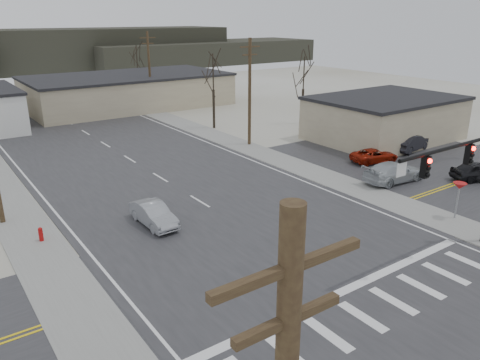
# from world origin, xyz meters

# --- Properties ---
(ground) EXTENTS (140.00, 140.00, 0.00)m
(ground) POSITION_xyz_m (0.00, 0.00, 0.00)
(ground) COLOR silver
(ground) RESTS_ON ground
(main_road) EXTENTS (18.00, 110.00, 0.05)m
(main_road) POSITION_xyz_m (0.00, 15.00, 0.02)
(main_road) COLOR #2A2A2D
(main_road) RESTS_ON ground
(cross_road) EXTENTS (90.00, 10.00, 0.04)m
(cross_road) POSITION_xyz_m (0.00, 0.00, 0.02)
(cross_road) COLOR #2A2A2D
(cross_road) RESTS_ON ground
(parking_lot) EXTENTS (18.00, 20.00, 0.03)m
(parking_lot) POSITION_xyz_m (20.00, 6.00, 0.02)
(parking_lot) COLOR #2A2A2D
(parking_lot) RESTS_ON ground
(sidewalk_right) EXTENTS (3.00, 90.00, 0.06)m
(sidewalk_right) POSITION_xyz_m (10.60, 20.00, 0.03)
(sidewalk_right) COLOR gray
(sidewalk_right) RESTS_ON ground
(traffic_signal_mast) EXTENTS (8.95, 0.43, 7.20)m
(traffic_signal_mast) POSITION_xyz_m (7.89, -6.20, 4.67)
(traffic_signal_mast) COLOR black
(traffic_signal_mast) RESTS_ON ground
(fire_hydrant) EXTENTS (0.24, 0.24, 0.87)m
(fire_hydrant) POSITION_xyz_m (-10.20, 8.00, 0.45)
(fire_hydrant) COLOR #A50C0C
(fire_hydrant) RESTS_ON ground
(yield_sign) EXTENTS (0.80, 0.80, 2.35)m
(yield_sign) POSITION_xyz_m (11.50, -3.50, 2.07)
(yield_sign) COLOR gray
(yield_sign) RESTS_ON ground
(building_right_far) EXTENTS (26.30, 14.30, 4.30)m
(building_right_far) POSITION_xyz_m (10.00, 44.00, 2.15)
(building_right_far) COLOR tan
(building_right_far) RESTS_ON ground
(building_lot) EXTENTS (14.30, 10.30, 4.30)m
(building_lot) POSITION_xyz_m (24.00, 12.00, 2.16)
(building_lot) COLOR tan
(building_lot) RESTS_ON ground
(upole_right_a) EXTENTS (2.20, 0.30, 10.00)m
(upole_right_a) POSITION_xyz_m (11.50, 18.00, 5.22)
(upole_right_a) COLOR #4C3C23
(upole_right_a) RESTS_ON ground
(upole_right_b) EXTENTS (2.20, 0.30, 10.00)m
(upole_right_b) POSITION_xyz_m (11.50, 40.00, 5.22)
(upole_right_b) COLOR #4C3C23
(upole_right_b) RESTS_ON ground
(tree_right_mid) EXTENTS (3.74, 3.74, 8.33)m
(tree_right_mid) POSITION_xyz_m (12.50, 26.00, 5.93)
(tree_right_mid) COLOR #2C251B
(tree_right_mid) RESTS_ON ground
(tree_right_far) EXTENTS (3.52, 3.52, 7.84)m
(tree_right_far) POSITION_xyz_m (15.00, 52.00, 5.58)
(tree_right_far) COLOR #2C251B
(tree_right_far) RESTS_ON ground
(tree_lot) EXTENTS (3.52, 3.52, 7.84)m
(tree_lot) POSITION_xyz_m (22.00, 22.00, 5.58)
(tree_lot) COLOR #2C251B
(tree_lot) RESTS_ON ground
(hill_center) EXTENTS (80.00, 18.00, 9.00)m
(hill_center) POSITION_xyz_m (15.00, 96.00, 4.50)
(hill_center) COLOR #333026
(hill_center) RESTS_ON ground
(hill_right) EXTENTS (60.00, 18.00, 5.50)m
(hill_right) POSITION_xyz_m (50.00, 90.00, 2.75)
(hill_right) COLOR #333026
(hill_right) RESTS_ON ground
(sedan_crossing) EXTENTS (1.53, 4.07, 1.33)m
(sedan_crossing) POSITION_xyz_m (-4.13, 6.38, 0.71)
(sedan_crossing) COLOR gray
(sedan_crossing) RESTS_ON main_road
(car_far_a) EXTENTS (3.91, 6.25, 1.69)m
(car_far_a) POSITION_xyz_m (6.02, 43.17, 0.89)
(car_far_a) COLOR black
(car_far_a) RESTS_ON main_road
(car_parked_red) EXTENTS (4.49, 2.80, 1.16)m
(car_parked_red) POSITION_xyz_m (16.75, 7.12, 0.61)
(car_parked_red) COLOR maroon
(car_parked_red) RESTS_ON parking_lot
(car_parked_dark_a) EXTENTS (4.49, 3.29, 1.42)m
(car_parked_dark_a) POSITION_xyz_m (19.55, -0.48, 0.75)
(car_parked_dark_a) COLOR black
(car_parked_dark_a) RESTS_ON parking_lot
(car_parked_dark_b) EXTENTS (4.96, 2.30, 1.57)m
(car_parked_dark_b) POSITION_xyz_m (22.35, 7.58, 0.82)
(car_parked_dark_b) COLOR black
(car_parked_dark_b) RESTS_ON parking_lot
(car_parked_silver) EXTENTS (5.29, 2.44, 1.50)m
(car_parked_silver) POSITION_xyz_m (13.95, 3.03, 0.78)
(car_parked_silver) COLOR #A1A7AC
(car_parked_silver) RESTS_ON parking_lot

